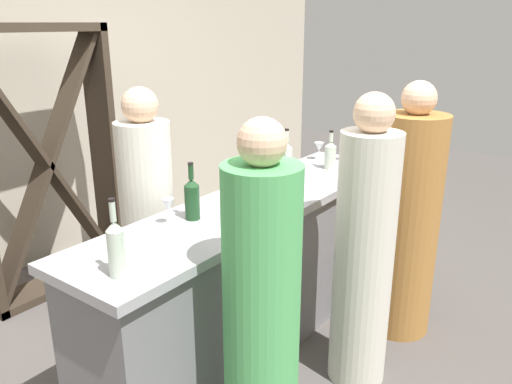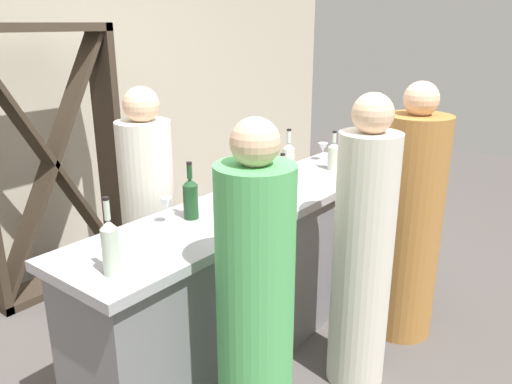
# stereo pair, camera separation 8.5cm
# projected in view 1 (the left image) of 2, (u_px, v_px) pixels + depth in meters

# --- Properties ---
(ground_plane) EXTENTS (12.00, 12.00, 0.00)m
(ground_plane) POSITION_uv_depth(u_px,v_px,m) (256.00, 339.00, 3.29)
(ground_plane) COLOR #4C4744
(back_wall) EXTENTS (8.00, 0.10, 2.80)m
(back_wall) POSITION_uv_depth(u_px,v_px,m) (36.00, 93.00, 4.09)
(back_wall) COLOR #B2A893
(back_wall) RESTS_ON ground
(bar_counter) EXTENTS (2.51, 0.60, 0.95)m
(bar_counter) POSITION_uv_depth(u_px,v_px,m) (256.00, 272.00, 3.14)
(bar_counter) COLOR slate
(bar_counter) RESTS_ON ground
(wine_rack) EXTENTS (1.09, 0.28, 1.94)m
(wine_rack) POSITION_uv_depth(u_px,v_px,m) (45.00, 164.00, 3.67)
(wine_rack) COLOR #33281E
(wine_rack) RESTS_ON ground
(wine_bottle_leftmost_clear_pale) EXTENTS (0.07, 0.07, 0.34)m
(wine_bottle_leftmost_clear_pale) POSITION_uv_depth(u_px,v_px,m) (116.00, 247.00, 2.06)
(wine_bottle_leftmost_clear_pale) COLOR #B7C6B2
(wine_bottle_leftmost_clear_pale) RESTS_ON bar_counter
(wine_bottle_second_left_olive_green) EXTENTS (0.08, 0.08, 0.31)m
(wine_bottle_second_left_olive_green) POSITION_uv_depth(u_px,v_px,m) (192.00, 198.00, 2.67)
(wine_bottle_second_left_olive_green) COLOR #193D1E
(wine_bottle_second_left_olive_green) RESTS_ON bar_counter
(wine_bottle_center_clear_pale) EXTENTS (0.07, 0.07, 0.28)m
(wine_bottle_center_clear_pale) POSITION_uv_depth(u_px,v_px,m) (282.00, 182.00, 2.97)
(wine_bottle_center_clear_pale) COLOR #B7C6B2
(wine_bottle_center_clear_pale) RESTS_ON bar_counter
(wine_bottle_second_right_clear_pale) EXTENTS (0.08, 0.08, 0.32)m
(wine_bottle_second_right_clear_pale) POSITION_uv_depth(u_px,v_px,m) (286.00, 158.00, 3.41)
(wine_bottle_second_right_clear_pale) COLOR #B7C6B2
(wine_bottle_second_right_clear_pale) RESTS_ON bar_counter
(wine_bottle_rightmost_clear_pale) EXTENTS (0.08, 0.08, 0.28)m
(wine_bottle_rightmost_clear_pale) POSITION_uv_depth(u_px,v_px,m) (330.00, 155.00, 3.59)
(wine_bottle_rightmost_clear_pale) COLOR #B7C6B2
(wine_bottle_rightmost_clear_pale) RESTS_ON bar_counter
(wine_glass_near_left) EXTENTS (0.07, 0.07, 0.13)m
(wine_glass_near_left) POSITION_uv_depth(u_px,v_px,m) (236.00, 210.00, 2.57)
(wine_glass_near_left) COLOR white
(wine_glass_near_left) RESTS_ON bar_counter
(wine_glass_near_center) EXTENTS (0.07, 0.07, 0.17)m
(wine_glass_near_center) POSITION_uv_depth(u_px,v_px,m) (347.00, 145.00, 3.79)
(wine_glass_near_center) COLOR white
(wine_glass_near_center) RESTS_ON bar_counter
(wine_glass_near_right) EXTENTS (0.06, 0.06, 0.14)m
(wine_glass_near_right) POSITION_uv_depth(u_px,v_px,m) (168.00, 207.00, 2.60)
(wine_glass_near_right) COLOR white
(wine_glass_near_right) RESTS_ON bar_counter
(wine_glass_far_left) EXTENTS (0.07, 0.07, 0.13)m
(wine_glass_far_left) POSITION_uv_depth(u_px,v_px,m) (319.00, 147.00, 3.83)
(wine_glass_far_left) COLOR white
(wine_glass_far_left) RESTS_ON bar_counter
(person_left_guest) EXTENTS (0.47, 0.47, 1.63)m
(person_left_guest) POSITION_uv_depth(u_px,v_px,m) (407.00, 222.00, 3.21)
(person_left_guest) COLOR #9E6B33
(person_left_guest) RESTS_ON ground
(person_center_guest) EXTENTS (0.43, 0.43, 1.60)m
(person_center_guest) POSITION_uv_depth(u_px,v_px,m) (261.00, 314.00, 2.20)
(person_center_guest) COLOR #4CA559
(person_center_guest) RESTS_ON ground
(person_right_guest) EXTENTS (0.40, 0.40, 1.62)m
(person_right_guest) POSITION_uv_depth(u_px,v_px,m) (364.00, 255.00, 2.72)
(person_right_guest) COLOR beige
(person_right_guest) RESTS_ON ground
(person_server_behind) EXTENTS (0.39, 0.39, 1.60)m
(person_server_behind) POSITION_uv_depth(u_px,v_px,m) (149.00, 228.00, 3.11)
(person_server_behind) COLOR beige
(person_server_behind) RESTS_ON ground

